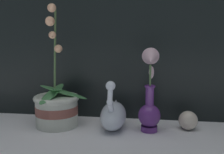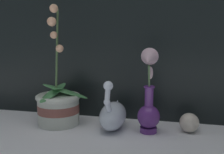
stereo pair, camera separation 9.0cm
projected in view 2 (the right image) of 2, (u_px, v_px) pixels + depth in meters
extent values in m
plane|color=white|center=(110.00, 139.00, 0.88)|extent=(2.80, 2.80, 0.00)
cylinder|color=beige|center=(59.00, 109.00, 1.03)|extent=(0.16, 0.16, 0.12)
cylinder|color=brown|center=(59.00, 108.00, 1.03)|extent=(0.16, 0.16, 0.03)
torus|color=beige|center=(58.00, 97.00, 1.03)|extent=(0.18, 0.18, 0.02)
cylinder|color=#4C6B3D|center=(57.00, 53.00, 1.00)|extent=(0.01, 0.05, 0.33)
ellipsoid|color=#427F47|center=(65.00, 91.00, 1.02)|extent=(0.19, 0.06, 0.06)
ellipsoid|color=#427F47|center=(60.00, 90.00, 1.05)|extent=(0.08, 0.19, 0.06)
ellipsoid|color=#427F47|center=(53.00, 92.00, 1.00)|extent=(0.08, 0.16, 0.06)
sphere|color=#E5A87F|center=(54.00, 8.00, 0.98)|extent=(0.03, 0.03, 0.03)
sphere|color=#E5A87F|center=(52.00, 22.00, 0.97)|extent=(0.03, 0.03, 0.03)
sphere|color=#E5A87F|center=(54.00, 35.00, 0.97)|extent=(0.03, 0.03, 0.03)
sphere|color=#E5A87F|center=(60.00, 48.00, 0.98)|extent=(0.03, 0.03, 0.03)
ellipsoid|color=silver|center=(113.00, 116.00, 0.98)|extent=(0.10, 0.19, 0.10)
cone|color=silver|center=(117.00, 107.00, 1.05)|extent=(0.05, 0.07, 0.07)
cylinder|color=silver|center=(108.00, 107.00, 0.90)|extent=(0.02, 0.05, 0.06)
sphere|color=silver|center=(107.00, 102.00, 0.88)|extent=(0.02, 0.02, 0.02)
cylinder|color=silver|center=(108.00, 94.00, 0.89)|extent=(0.02, 0.04, 0.06)
sphere|color=silver|center=(108.00, 86.00, 0.89)|extent=(0.03, 0.03, 0.03)
cylinder|color=#602D7F|center=(148.00, 129.00, 0.95)|extent=(0.06, 0.06, 0.02)
ellipsoid|color=#602D7F|center=(149.00, 117.00, 0.94)|extent=(0.08, 0.08, 0.09)
cylinder|color=#602D7F|center=(149.00, 97.00, 0.93)|extent=(0.03, 0.03, 0.07)
torus|color=#602D7F|center=(149.00, 87.00, 0.93)|extent=(0.04, 0.04, 0.01)
cylinder|color=#567A47|center=(149.00, 76.00, 0.91)|extent=(0.01, 0.04, 0.08)
cone|color=beige|center=(149.00, 59.00, 0.87)|extent=(0.06, 0.08, 0.07)
ellipsoid|color=beige|center=(150.00, 73.00, 0.91)|extent=(0.02, 0.02, 0.04)
sphere|color=beige|center=(189.00, 123.00, 0.95)|extent=(0.07, 0.07, 0.07)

